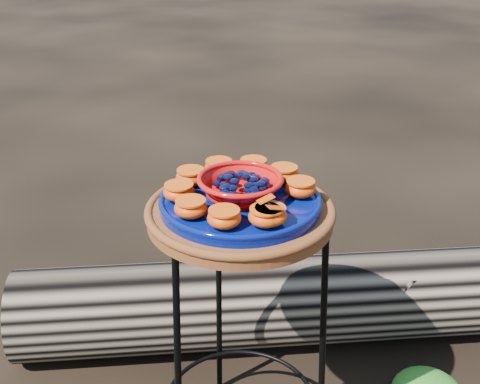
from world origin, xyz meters
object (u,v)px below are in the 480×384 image
object	(u,v)px
terracotta_saucer	(240,214)
cobalt_plate	(240,203)
plant_stand	(240,343)
driftwood_log	(260,302)
red_bowl	(240,188)

from	to	relation	value
terracotta_saucer	cobalt_plate	distance (m)	0.03
plant_stand	terracotta_saucer	xyz separation A→B (m)	(0.00, 0.00, 0.37)
driftwood_log	cobalt_plate	bearing A→B (deg)	-115.42
plant_stand	red_bowl	size ratio (longest dim) A/B	3.89
red_bowl	driftwood_log	size ratio (longest dim) A/B	0.11
driftwood_log	red_bowl	bearing A→B (deg)	-115.42
cobalt_plate	plant_stand	bearing A→B (deg)	0.00
cobalt_plate	red_bowl	distance (m)	0.04
plant_stand	cobalt_plate	world-z (taller)	cobalt_plate
plant_stand	red_bowl	distance (m)	0.43
plant_stand	cobalt_plate	xyz separation A→B (m)	(0.00, 0.00, 0.40)
plant_stand	cobalt_plate	size ratio (longest dim) A/B	1.95
cobalt_plate	driftwood_log	xyz separation A→B (m)	(0.19, 0.41, -0.60)
terracotta_saucer	red_bowl	xyz separation A→B (m)	(0.00, 0.00, 0.07)
cobalt_plate	terracotta_saucer	bearing A→B (deg)	0.00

